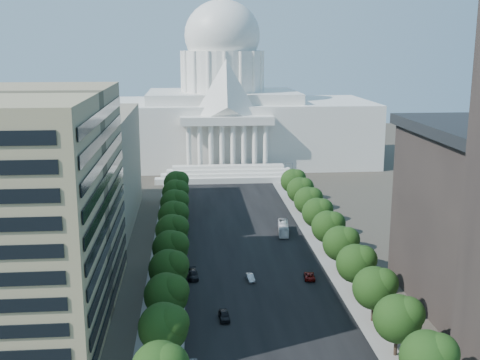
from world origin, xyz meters
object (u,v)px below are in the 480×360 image
object	(u,v)px
car_silver	(250,278)
car_red	(309,276)
car_dark_b	(193,275)
city_bus	(283,228)
car_dark_a	(224,316)

from	to	relation	value
car_silver	car_red	world-z (taller)	car_red
car_red	car_dark_b	bearing A→B (deg)	1.63
car_silver	city_bus	size ratio (longest dim) A/B	0.38
car_red	city_bus	distance (m)	30.61
car_dark_a	car_red	xyz separation A→B (m)	(18.75, 17.44, -0.12)
city_bus	car_silver	bearing A→B (deg)	-104.03
car_dark_a	car_silver	xyz separation A→B (m)	(6.41, 17.54, -0.12)
car_dark_a	car_red	size ratio (longest dim) A/B	0.97
car_dark_a	car_silver	world-z (taller)	car_dark_a
car_dark_a	car_red	world-z (taller)	car_dark_a
car_red	city_bus	size ratio (longest dim) A/B	0.45
car_red	city_bus	bearing A→B (deg)	-81.56
car_red	city_bus	world-z (taller)	city_bus
car_silver	city_bus	xyz separation A→B (m)	(11.60, 30.50, 0.78)
car_silver	car_dark_b	world-z (taller)	car_dark_b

